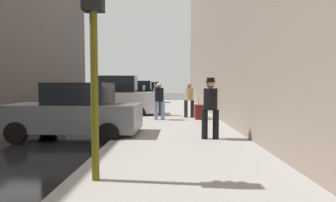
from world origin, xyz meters
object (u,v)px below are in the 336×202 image
object	(u,v)px
parked_black_suv	(139,93)
parked_bronze_suv	(145,92)
traffic_light	(93,17)
rolling_suitcase	(199,112)
parked_white_van	(114,98)
pedestrian_in_jeans	(159,99)
parked_gray_coupe	(76,112)
parked_dark_green_sedan	(148,93)
pedestrian_in_tan_coat	(189,98)
pedestrian_with_fedora	(210,105)
parked_silver_sedan	(129,98)
fire_hydrant	(147,108)
pedestrian_with_beanie	(157,97)

from	to	relation	value
parked_black_suv	parked_bronze_suv	bearing A→B (deg)	90.00
parked_bronze_suv	traffic_light	size ratio (longest dim) A/B	1.29
rolling_suitcase	parked_white_van	bearing A→B (deg)	154.22
pedestrian_in_jeans	parked_bronze_suv	bearing A→B (deg)	97.46
parked_gray_coupe	parked_black_suv	world-z (taller)	parked_black_suv
parked_white_van	parked_dark_green_sedan	bearing A→B (deg)	90.00
parked_gray_coupe	pedestrian_in_tan_coat	bearing A→B (deg)	48.62
parked_gray_coupe	pedestrian_in_tan_coat	size ratio (longest dim) A/B	2.49
parked_gray_coupe	pedestrian_with_fedora	bearing A→B (deg)	-11.62
pedestrian_with_fedora	parked_silver_sedan	bearing A→B (deg)	109.26
parked_gray_coupe	parked_bronze_suv	size ratio (longest dim) A/B	0.92
parked_white_van	rolling_suitcase	size ratio (longest dim) A/B	4.46
rolling_suitcase	parked_gray_coupe	bearing A→B (deg)	-139.28
pedestrian_in_tan_coat	parked_dark_green_sedan	bearing A→B (deg)	99.47
fire_hydrant	parked_bronze_suv	bearing A→B (deg)	95.94
pedestrian_with_beanie	parked_silver_sedan	bearing A→B (deg)	112.25
pedestrian_in_tan_coat	pedestrian_in_jeans	xyz separation A→B (m)	(-1.44, -0.98, 0.00)
pedestrian_with_fedora	parked_black_suv	bearing A→B (deg)	103.19
parked_silver_sedan	traffic_light	world-z (taller)	traffic_light
parked_bronze_suv	pedestrian_in_tan_coat	distance (m)	19.04
rolling_suitcase	parked_dark_green_sedan	bearing A→B (deg)	100.08
rolling_suitcase	fire_hydrant	bearing A→B (deg)	142.07
fire_hydrant	pedestrian_with_beanie	xyz separation A→B (m)	(0.58, -0.41, 0.64)
pedestrian_in_jeans	parked_white_van	bearing A→B (deg)	137.42
parked_gray_coupe	pedestrian_in_jeans	xyz separation A→B (m)	(2.57, 3.56, 0.26)
parked_black_suv	parked_bronze_suv	world-z (taller)	same
parked_black_suv	traffic_light	bearing A→B (deg)	-85.05
parked_white_van	traffic_light	bearing A→B (deg)	-79.66
parked_gray_coupe	pedestrian_with_fedora	world-z (taller)	pedestrian_with_fedora
parked_black_suv	parked_bronze_suv	size ratio (longest dim) A/B	0.99
rolling_suitcase	pedestrian_with_fedora	bearing A→B (deg)	-92.18
parked_dark_green_sedan	fire_hydrant	bearing A→B (deg)	-85.47
parked_silver_sedan	pedestrian_with_beanie	distance (m)	6.29
parked_black_suv	pedestrian_with_beanie	xyz separation A→B (m)	(2.38, -11.76, 0.10)
fire_hydrant	pedestrian_in_tan_coat	size ratio (longest dim) A/B	0.41
parked_silver_sedan	pedestrian_with_beanie	xyz separation A→B (m)	(2.38, -5.82, 0.29)
parked_gray_coupe	parked_bronze_suv	xyz separation A→B (m)	(-0.00, 23.16, 0.18)
traffic_light	pedestrian_in_tan_coat	bearing A→B (deg)	76.25
parked_white_van	parked_silver_sedan	world-z (taller)	parked_white_van
parked_white_van	parked_bronze_suv	xyz separation A→B (m)	(-0.00, 17.24, 0.00)
parked_white_van	pedestrian_with_fedora	xyz separation A→B (m)	(4.23, -6.79, 0.10)
parked_black_suv	pedestrian_in_jeans	world-z (taller)	parked_black_suv
parked_bronze_suv	pedestrian_in_jeans	bearing A→B (deg)	-82.54
parked_gray_coupe	parked_dark_green_sedan	world-z (taller)	same
parked_white_van	pedestrian_in_tan_coat	world-z (taller)	parked_white_van
pedestrian_with_beanie	pedestrian_with_fedora	world-z (taller)	same
pedestrian_with_beanie	rolling_suitcase	distance (m)	2.67
fire_hydrant	pedestrian_in_tan_coat	xyz separation A→B (m)	(2.20, -1.27, 0.61)
parked_black_suv	parked_dark_green_sedan	size ratio (longest dim) A/B	1.09
fire_hydrant	traffic_light	distance (m)	10.31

